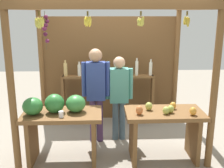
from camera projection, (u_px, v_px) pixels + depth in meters
name	position (u px, v px, depth m)	size (l,w,h in m)	color
ground_plane	(112.00, 138.00, 5.12)	(12.00, 12.00, 0.00)	gray
market_stall	(110.00, 58.00, 5.20)	(2.91, 2.13, 2.39)	brown
fruit_counter_left	(59.00, 118.00, 4.17)	(1.17, 0.64, 1.07)	brown
fruit_counter_right	(164.00, 125.00, 4.27)	(1.17, 0.64, 0.92)	brown
bottle_shelf_unit	(108.00, 85.00, 5.65)	(1.87, 0.22, 1.35)	brown
vendor_man	(96.00, 87.00, 4.77)	(0.48, 0.22, 1.65)	#4A3159
vendor_woman	(119.00, 91.00, 4.87)	(0.48, 0.20, 1.51)	#465F70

